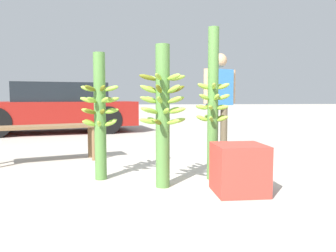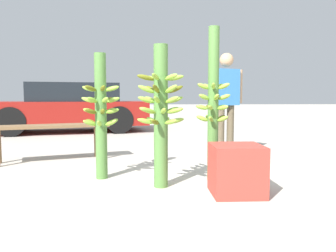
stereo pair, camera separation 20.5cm
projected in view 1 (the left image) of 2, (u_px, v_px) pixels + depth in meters
The scene contains 8 objects.
ground_plane at pixel (165, 191), 3.13m from camera, with size 80.00×80.00×0.00m, color #B2AA9E.
banana_stalk_left at pixel (100, 114), 3.51m from camera, with size 0.42×0.42×1.36m.
banana_stalk_center at pixel (163, 112), 3.20m from camera, with size 0.47×0.47×1.40m.
banana_stalk_right at pixel (213, 104), 3.51m from camera, with size 0.37×0.37×1.63m.
vendor_person at pixel (220, 95), 5.04m from camera, with size 0.57×0.31×1.56m.
market_bench at pixel (43, 131), 4.43m from camera, with size 1.62×0.87×0.51m.
parked_car at pixel (56, 108), 8.34m from camera, with size 4.25×2.52×1.25m.
produce_crate at pixel (239, 169), 3.04m from camera, with size 0.46×0.46×0.46m.
Camera 1 is at (-0.30, -3.05, 0.89)m, focal length 35.00 mm.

